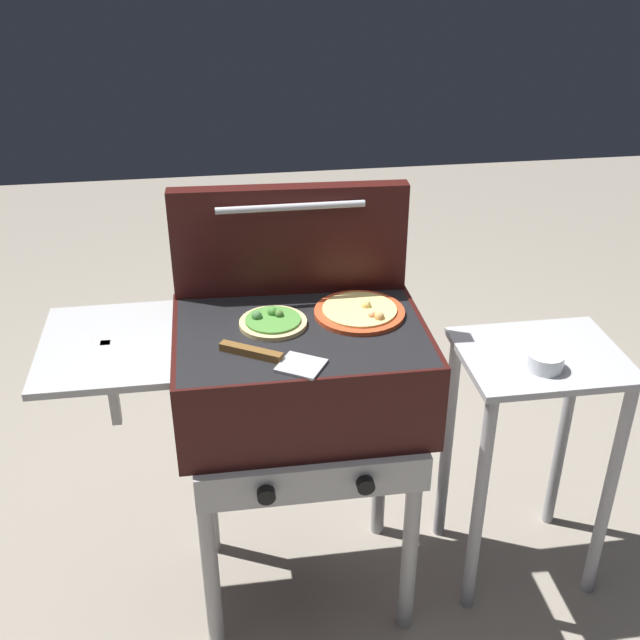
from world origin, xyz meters
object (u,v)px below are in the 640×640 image
at_px(pizza_cheese, 360,312).
at_px(spatula, 271,357).
at_px(pizza_veggie, 273,321).
at_px(prep_table, 532,420).
at_px(topping_bowl_near, 545,362).
at_px(grill, 296,378).

bearing_deg(pizza_cheese, spatula, -142.64).
bearing_deg(pizza_veggie, prep_table, -2.29).
height_order(spatula, topping_bowl_near, spatula).
relative_size(pizza_cheese, prep_table, 0.31).
distance_m(spatula, topping_bowl_near, 0.73).
height_order(prep_table, topping_bowl_near, topping_bowl_near).
height_order(grill, pizza_veggie, pizza_veggie).
relative_size(prep_table, topping_bowl_near, 8.03).
bearing_deg(prep_table, pizza_veggie, 177.71).
distance_m(pizza_cheese, topping_bowl_near, 0.50).
bearing_deg(prep_table, grill, -179.63).
relative_size(pizza_cheese, spatula, 0.94).
xyz_separation_m(pizza_veggie, spatula, (-0.02, -0.17, -0.00)).
relative_size(pizza_cheese, topping_bowl_near, 2.48).
xyz_separation_m(grill, spatula, (-0.07, -0.14, 0.15)).
relative_size(pizza_veggie, spatula, 0.68).
bearing_deg(topping_bowl_near, pizza_veggie, 171.71).
bearing_deg(spatula, topping_bowl_near, 5.33).
distance_m(pizza_veggie, spatula, 0.17).
distance_m(grill, spatula, 0.22).
bearing_deg(topping_bowl_near, grill, 173.95).
distance_m(grill, topping_bowl_near, 0.65).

